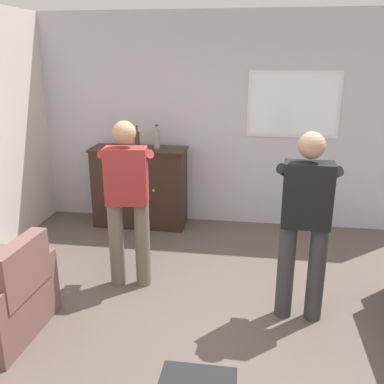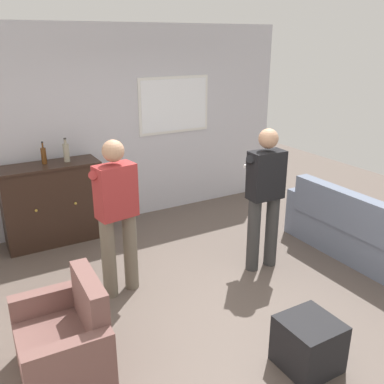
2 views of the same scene
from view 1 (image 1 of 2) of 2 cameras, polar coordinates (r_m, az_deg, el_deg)
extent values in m
plane|color=brown|center=(3.83, 2.06, -18.28)|extent=(10.40, 10.40, 0.00)
cube|color=silver|center=(5.81, 5.33, 9.30)|extent=(5.20, 0.12, 2.80)
cube|color=silver|center=(5.72, 13.38, 11.28)|extent=(1.16, 0.02, 0.84)
cube|color=white|center=(5.71, 13.38, 11.27)|extent=(1.08, 0.03, 0.76)
cube|color=brown|center=(4.07, -24.26, -14.25)|extent=(0.66, 0.66, 0.40)
cube|color=brown|center=(3.73, -21.76, -9.44)|extent=(0.16, 0.64, 0.45)
cube|color=brown|center=(4.29, -21.58, -10.64)|extent=(0.64, 0.14, 0.60)
cube|color=black|center=(5.85, -6.95, 0.51)|extent=(1.23, 0.44, 1.05)
cube|color=black|center=(5.71, -7.16, 5.69)|extent=(1.27, 0.48, 0.03)
sphere|color=#B79338|center=(5.69, -9.98, 0.43)|extent=(0.04, 0.04, 0.04)
sphere|color=#B79338|center=(5.56, -5.17, 0.20)|extent=(0.04, 0.04, 0.04)
cylinder|color=gray|center=(5.63, -4.70, 6.97)|extent=(0.08, 0.08, 0.24)
cylinder|color=gray|center=(5.61, -4.74, 8.46)|extent=(0.03, 0.03, 0.06)
cylinder|color=#262626|center=(5.60, -4.75, 8.85)|extent=(0.04, 0.04, 0.02)
cylinder|color=#593314|center=(5.74, -7.32, 6.94)|extent=(0.07, 0.07, 0.21)
cylinder|color=#593314|center=(5.72, -7.37, 8.29)|extent=(0.02, 0.02, 0.07)
cylinder|color=#262626|center=(5.71, -7.39, 8.71)|extent=(0.02, 0.02, 0.02)
cylinder|color=#6B6051|center=(4.39, -10.01, -6.90)|extent=(0.15, 0.15, 0.88)
cylinder|color=#6B6051|center=(4.35, -6.61, -6.96)|extent=(0.15, 0.15, 0.88)
cube|color=#9E2D2D|center=(4.12, -8.76, 2.14)|extent=(0.43, 0.28, 0.55)
sphere|color=tan|center=(4.03, -9.04, 7.83)|extent=(0.22, 0.22, 0.22)
cylinder|color=#9E2D2D|center=(4.26, -10.04, 4.13)|extent=(0.28, 0.43, 0.29)
cylinder|color=#9E2D2D|center=(4.23, -6.97, 4.17)|extent=(0.37, 0.38, 0.29)
cube|color=white|center=(4.42, -8.17, 3.57)|extent=(0.15, 0.06, 0.04)
cylinder|color=#383838|center=(3.91, 12.37, -10.25)|extent=(0.15, 0.15, 0.88)
cylinder|color=#383838|center=(3.93, 16.21, -10.42)|extent=(0.15, 0.15, 0.88)
cube|color=black|center=(3.65, 15.15, -0.37)|extent=(0.41, 0.24, 0.55)
sphere|color=tan|center=(3.54, 15.69, 6.02)|extent=(0.22, 0.22, 0.22)
cylinder|color=black|center=(3.76, 13.39, 2.08)|extent=(0.34, 0.40, 0.29)
cylinder|color=black|center=(3.78, 16.88, 1.86)|extent=(0.31, 0.41, 0.29)
cube|color=white|center=(3.94, 14.91, 1.41)|extent=(0.15, 0.05, 0.04)
camera|label=2|loc=(2.58, -85.91, 9.36)|focal=40.00mm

